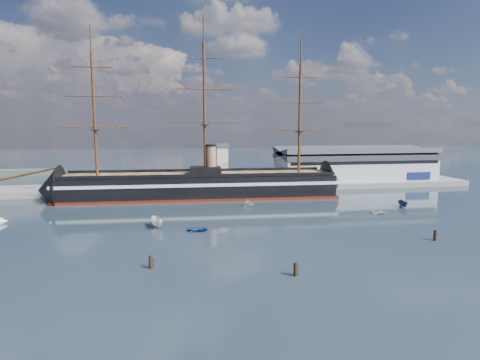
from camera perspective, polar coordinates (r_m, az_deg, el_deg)
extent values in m
plane|color=#162531|center=(114.45, -1.93, -4.16)|extent=(600.00, 600.00, 0.00)
cube|color=slate|center=(150.95, -0.06, -1.22)|extent=(180.00, 18.00, 2.00)
cube|color=#B7BABC|center=(168.62, 15.99, 1.83)|extent=(62.00, 20.00, 10.00)
cube|color=#3F4247|center=(168.15, 16.07, 3.73)|extent=(63.00, 21.00, 2.00)
cube|color=silver|center=(145.80, -2.58, 2.02)|extent=(4.00, 4.00, 14.00)
cube|color=#3F4247|center=(145.23, -2.59, 4.96)|extent=(5.00, 5.00, 1.00)
cube|color=black|center=(132.69, -5.80, -0.77)|extent=(88.56, 19.44, 7.00)
cube|color=silver|center=(132.51, -5.81, -0.26)|extent=(90.57, 19.76, 1.00)
cube|color=#5F1709|center=(133.28, -5.78, -2.32)|extent=(90.57, 19.72, 0.90)
cone|color=black|center=(137.58, -25.50, -1.32)|extent=(14.60, 16.22, 15.68)
cone|color=black|center=(143.64, 13.04, -0.40)|extent=(11.61, 16.10, 15.68)
cube|color=brown|center=(132.19, -5.82, 0.77)|extent=(88.51, 18.16, 0.40)
cube|color=black|center=(132.18, -4.97, 1.39)|extent=(10.23, 6.39, 2.50)
cylinder|color=#9E6F50|center=(132.02, -4.12, 2.92)|extent=(3.20, 3.20, 9.00)
cylinder|color=#381E0F|center=(138.50, -27.82, 0.80)|extent=(17.77, 1.40, 4.43)
cylinder|color=#381E0F|center=(132.87, -20.00, 8.68)|extent=(0.90, 0.90, 38.00)
cylinder|color=#381E0F|center=(131.43, -5.07, 10.00)|extent=(0.90, 0.90, 42.00)
cylinder|color=#381E0F|center=(137.81, 8.48, 8.60)|extent=(0.90, 0.90, 36.00)
imported|color=white|center=(96.47, -11.68, -6.62)|extent=(7.80, 4.24, 2.96)
imported|color=navy|center=(91.55, -6.01, -7.28)|extent=(1.77, 3.05, 1.34)
imported|color=silver|center=(118.23, 1.18, -3.77)|extent=(6.66, 4.39, 2.25)
imported|color=silver|center=(114.70, 19.40, -4.59)|extent=(2.53, 2.97, 1.32)
imported|color=navy|center=(126.51, 22.15, -3.59)|extent=(6.27, 3.07, 2.40)
cylinder|color=black|center=(70.36, -12.55, -12.16)|extent=(0.64, 0.64, 2.92)
cylinder|color=black|center=(66.15, 7.87, -13.36)|extent=(0.64, 0.64, 2.96)
cylinder|color=black|center=(93.44, 25.96, -7.74)|extent=(0.64, 0.64, 2.98)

